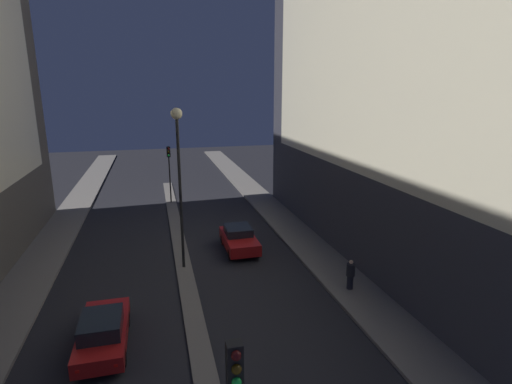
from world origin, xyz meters
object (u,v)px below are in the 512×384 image
object	(u,v)px
car_left_lane	(103,331)
pedestrian_on_right_sidewalk	(350,274)
street_lamp	(179,156)
car_right_lane	(239,239)
traffic_light_mid	(169,162)

from	to	relation	value
car_left_lane	pedestrian_on_right_sidewalk	size ratio (longest dim) A/B	2.80
street_lamp	car_right_lane	distance (m)	6.98
car_left_lane	pedestrian_on_right_sidewalk	distance (m)	11.54
street_lamp	car_right_lane	world-z (taller)	street_lamp
pedestrian_on_right_sidewalk	street_lamp	bearing A→B (deg)	148.69
street_lamp	car_right_lane	size ratio (longest dim) A/B	2.19
street_lamp	traffic_light_mid	bearing A→B (deg)	90.00
pedestrian_on_right_sidewalk	traffic_light_mid	bearing A→B (deg)	112.86
car_left_lane	car_right_lane	xyz separation A→B (m)	(7.17, 8.35, 0.00)
car_right_lane	car_left_lane	bearing A→B (deg)	-130.65
car_right_lane	pedestrian_on_right_sidewalk	distance (m)	7.84
traffic_light_mid	street_lamp	bearing A→B (deg)	-90.00
traffic_light_mid	pedestrian_on_right_sidewalk	xyz separation A→B (m)	(7.81, -18.53, -2.79)
street_lamp	car_right_lane	xyz separation A→B (m)	(3.59, 1.85, -5.69)
street_lamp	car_left_lane	xyz separation A→B (m)	(-3.59, -6.50, -5.69)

